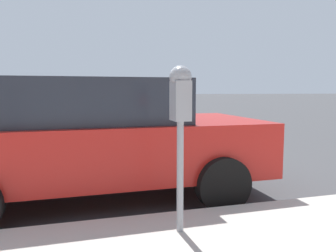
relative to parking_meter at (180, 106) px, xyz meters
The scene contains 3 objects.
ground_plane 3.05m from the parking_meter, 16.36° to the left, with size 220.00×220.00×0.00m, color #424244.
parking_meter is the anchor object (origin of this frame).
car_red 1.82m from the parking_meter, 20.36° to the left, with size 2.16×4.22×1.54m.
Camera 1 is at (-5.33, 0.08, 1.40)m, focal length 35.00 mm.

